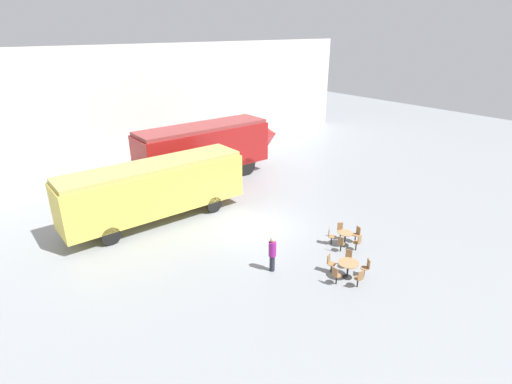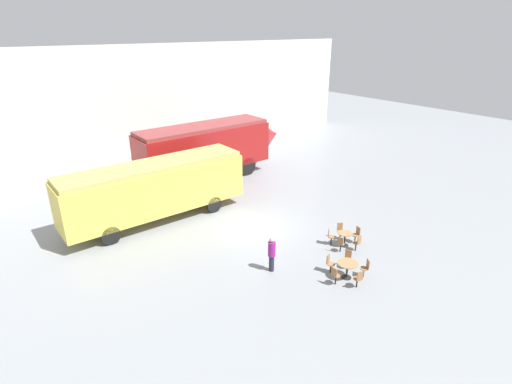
{
  "view_description": "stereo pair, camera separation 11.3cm",
  "coord_description": "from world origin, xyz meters",
  "px_view_note": "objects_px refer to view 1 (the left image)",
  "views": [
    {
      "loc": [
        -12.25,
        -15.23,
        10.24
      ],
      "look_at": [
        0.6,
        1.0,
        1.6
      ],
      "focal_mm": 28.0,
      "sensor_mm": 36.0,
      "label": 1
    },
    {
      "loc": [
        -12.16,
        -15.3,
        10.24
      ],
      "look_at": [
        0.6,
        1.0,
        1.6
      ],
      "focal_mm": 28.0,
      "sensor_mm": 36.0,
      "label": 2
    }
  ],
  "objects_px": {
    "streamlined_locomotive": "(214,145)",
    "cafe_chair_0": "(348,258)",
    "passenger_coach_vintage": "(155,188)",
    "cafe_table_mid": "(345,236)",
    "visitor_person": "(272,253)",
    "cafe_table_near": "(348,266)"
  },
  "relations": [
    {
      "from": "visitor_person",
      "to": "cafe_table_mid",
      "type": "bearing_deg",
      "value": -7.4
    },
    {
      "from": "cafe_table_near",
      "to": "streamlined_locomotive",
      "type": "bearing_deg",
      "value": 80.41
    },
    {
      "from": "cafe_table_near",
      "to": "cafe_chair_0",
      "type": "relative_size",
      "value": 1.04
    },
    {
      "from": "passenger_coach_vintage",
      "to": "cafe_chair_0",
      "type": "xyz_separation_m",
      "value": [
        4.68,
        -9.88,
        -1.48
      ]
    },
    {
      "from": "cafe_table_near",
      "to": "cafe_table_mid",
      "type": "relative_size",
      "value": 1.25
    },
    {
      "from": "cafe_table_near",
      "to": "cafe_table_mid",
      "type": "height_order",
      "value": "cafe_table_near"
    },
    {
      "from": "cafe_table_mid",
      "to": "streamlined_locomotive",
      "type": "bearing_deg",
      "value": 88.38
    },
    {
      "from": "passenger_coach_vintage",
      "to": "visitor_person",
      "type": "relative_size",
      "value": 6.07
    },
    {
      "from": "streamlined_locomotive",
      "to": "visitor_person",
      "type": "height_order",
      "value": "streamlined_locomotive"
    },
    {
      "from": "passenger_coach_vintage",
      "to": "cafe_table_near",
      "type": "relative_size",
      "value": 11.32
    },
    {
      "from": "cafe_table_near",
      "to": "cafe_chair_0",
      "type": "distance_m",
      "value": 0.83
    },
    {
      "from": "visitor_person",
      "to": "passenger_coach_vintage",
      "type": "bearing_deg",
      "value": 102.69
    },
    {
      "from": "streamlined_locomotive",
      "to": "cafe_chair_0",
      "type": "distance_m",
      "value": 14.17
    },
    {
      "from": "cafe_table_near",
      "to": "visitor_person",
      "type": "xyz_separation_m",
      "value": [
        -2.24,
        2.46,
        0.31
      ]
    },
    {
      "from": "streamlined_locomotive",
      "to": "passenger_coach_vintage",
      "type": "height_order",
      "value": "streamlined_locomotive"
    },
    {
      "from": "cafe_table_near",
      "to": "cafe_table_mid",
      "type": "xyz_separation_m",
      "value": [
        2.08,
        1.9,
        -0.07
      ]
    },
    {
      "from": "passenger_coach_vintage",
      "to": "cafe_table_mid",
      "type": "height_order",
      "value": "passenger_coach_vintage"
    },
    {
      "from": "streamlined_locomotive",
      "to": "cafe_table_mid",
      "type": "distance_m",
      "value": 12.68
    },
    {
      "from": "streamlined_locomotive",
      "to": "visitor_person",
      "type": "xyz_separation_m",
      "value": [
        -4.68,
        -11.98,
        -1.44
      ]
    },
    {
      "from": "cafe_table_mid",
      "to": "cafe_chair_0",
      "type": "distance_m",
      "value": 2.0
    },
    {
      "from": "passenger_coach_vintage",
      "to": "visitor_person",
      "type": "height_order",
      "value": "passenger_coach_vintage"
    },
    {
      "from": "cafe_table_near",
      "to": "visitor_person",
      "type": "distance_m",
      "value": 3.34
    }
  ]
}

